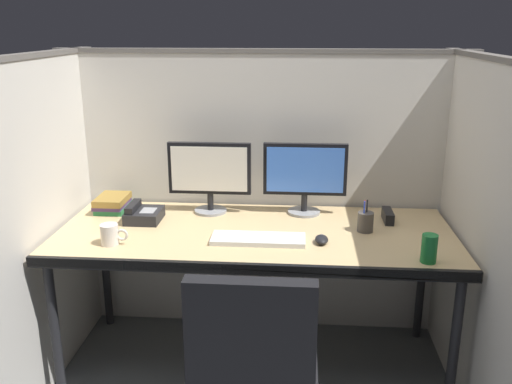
% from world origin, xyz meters
% --- Properties ---
extents(cubicle_partition_rear, '(2.21, 0.06, 1.57)m').
position_xyz_m(cubicle_partition_rear, '(0.00, 0.74, 0.79)').
color(cubicle_partition_rear, beige).
rests_on(cubicle_partition_rear, ground).
extents(cubicle_partition_left, '(0.06, 1.41, 1.57)m').
position_xyz_m(cubicle_partition_left, '(-0.99, 0.20, 0.79)').
color(cubicle_partition_left, beige).
rests_on(cubicle_partition_left, ground).
extents(cubicle_partition_right, '(0.06, 1.41, 1.57)m').
position_xyz_m(cubicle_partition_right, '(0.99, 0.20, 0.79)').
color(cubicle_partition_right, beige).
rests_on(cubicle_partition_right, ground).
extents(desk, '(1.90, 0.80, 0.74)m').
position_xyz_m(desk, '(0.00, 0.29, 0.69)').
color(desk, tan).
rests_on(desk, ground).
extents(monitor_left, '(0.43, 0.17, 0.37)m').
position_xyz_m(monitor_left, '(-0.26, 0.56, 0.96)').
color(monitor_left, gray).
rests_on(monitor_left, desk).
extents(monitor_right, '(0.43, 0.17, 0.37)m').
position_xyz_m(monitor_right, '(0.24, 0.58, 0.96)').
color(monitor_right, gray).
rests_on(monitor_right, desk).
extents(keyboard_main, '(0.43, 0.15, 0.02)m').
position_xyz_m(keyboard_main, '(0.03, 0.17, 0.75)').
color(keyboard_main, silver).
rests_on(keyboard_main, desk).
extents(computer_mouse, '(0.06, 0.10, 0.04)m').
position_xyz_m(computer_mouse, '(0.31, 0.17, 0.76)').
color(computer_mouse, black).
rests_on(computer_mouse, desk).
extents(soda_can, '(0.07, 0.07, 0.12)m').
position_xyz_m(soda_can, '(0.75, -0.01, 0.80)').
color(soda_can, '#197233').
rests_on(soda_can, desk).
extents(red_stapler, '(0.04, 0.15, 0.06)m').
position_xyz_m(red_stapler, '(0.66, 0.49, 0.77)').
color(red_stapler, black).
rests_on(red_stapler, desk).
extents(coffee_mug, '(0.13, 0.08, 0.09)m').
position_xyz_m(coffee_mug, '(-0.64, 0.08, 0.79)').
color(coffee_mug, silver).
rests_on(coffee_mug, desk).
extents(book_stack, '(0.15, 0.22, 0.08)m').
position_xyz_m(book_stack, '(-0.78, 0.54, 0.78)').
color(book_stack, '#26723F').
rests_on(book_stack, desk).
extents(pen_cup, '(0.08, 0.08, 0.16)m').
position_xyz_m(pen_cup, '(0.53, 0.34, 0.79)').
color(pen_cup, '#4C4742').
rests_on(pen_cup, desk).
extents(desk_phone, '(0.17, 0.19, 0.09)m').
position_xyz_m(desk_phone, '(-0.58, 0.40, 0.77)').
color(desk_phone, black).
rests_on(desk_phone, desk).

